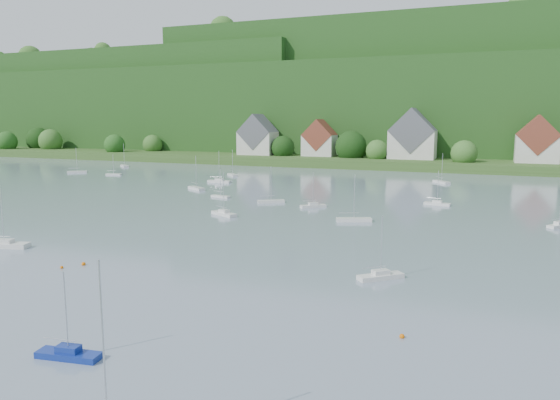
% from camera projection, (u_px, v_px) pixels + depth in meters
% --- Properties ---
extents(far_shore_strip, '(600.00, 60.00, 3.00)m').
position_uv_depth(far_shore_strip, '(403.00, 160.00, 202.19)').
color(far_shore_strip, '#32501E').
rests_on(far_shore_strip, ground).
extents(forested_ridge, '(620.00, 181.22, 69.89)m').
position_uv_depth(forested_ridge, '(427.00, 107.00, 261.67)').
color(forested_ridge, '#174215').
rests_on(forested_ridge, ground).
extents(village_building_0, '(14.00, 10.40, 16.00)m').
position_uv_depth(village_building_0, '(258.00, 138.00, 209.19)').
color(village_building_0, beige).
rests_on(village_building_0, far_shore_strip).
extents(village_building_1, '(12.00, 9.36, 14.00)m').
position_uv_depth(village_building_1, '(320.00, 141.00, 201.98)').
color(village_building_1, beige).
rests_on(village_building_1, far_shore_strip).
extents(village_building_2, '(16.00, 11.44, 18.00)m').
position_uv_depth(village_building_2, '(413.00, 138.00, 188.00)').
color(village_building_2, beige).
rests_on(village_building_2, far_shore_strip).
extents(village_building_3, '(13.00, 10.40, 15.50)m').
position_uv_depth(village_building_3, '(537.00, 143.00, 171.63)').
color(village_building_3, beige).
rests_on(village_building_3, far_shore_strip).
extents(near_sailboat_1, '(5.02, 2.07, 6.58)m').
position_uv_depth(near_sailboat_1, '(69.00, 353.00, 38.69)').
color(near_sailboat_1, navy).
rests_on(near_sailboat_1, ground).
extents(near_sailboat_3, '(4.86, 4.56, 7.03)m').
position_uv_depth(near_sailboat_3, '(381.00, 275.00, 57.75)').
color(near_sailboat_3, silver).
rests_on(near_sailboat_3, ground).
extents(near_sailboat_6, '(6.89, 3.61, 8.96)m').
position_uv_depth(near_sailboat_6, '(4.00, 244.00, 71.76)').
color(near_sailboat_6, silver).
rests_on(near_sailboat_6, ground).
extents(mooring_buoy_2, '(0.43, 0.43, 0.43)m').
position_uv_depth(mooring_buoy_2, '(402.00, 338.00, 42.34)').
color(mooring_buoy_2, '#E26506').
rests_on(mooring_buoy_2, ground).
extents(mooring_buoy_3, '(0.38, 0.38, 0.38)m').
position_uv_depth(mooring_buoy_3, '(62.00, 268.00, 61.90)').
color(mooring_buoy_3, '#E26506').
rests_on(mooring_buoy_3, ground).
extents(mooring_buoy_5, '(0.50, 0.50, 0.50)m').
position_uv_depth(mooring_buoy_5, '(84.00, 265.00, 63.23)').
color(mooring_buoy_5, '#E26506').
rests_on(mooring_buoy_5, ground).
extents(far_sailboat_cluster, '(203.52, 76.77, 8.71)m').
position_uv_depth(far_sailboat_cluster, '(370.00, 191.00, 125.31)').
color(far_sailboat_cluster, silver).
rests_on(far_sailboat_cluster, ground).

